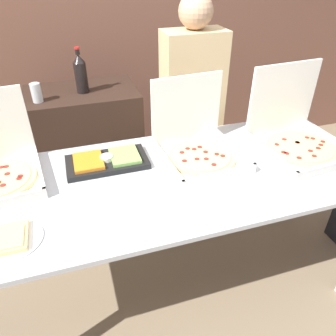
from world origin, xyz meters
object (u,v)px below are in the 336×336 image
object	(u,v)px
pizza_box_near_right	(297,136)
soda_can_silver	(36,93)
soda_bottle	(81,73)
pizza_box_far_left	(198,145)
veggie_tray	(107,161)
person_guest_cap	(191,118)
paper_plate_front_left	(13,239)

from	to	relation	value
pizza_box_near_right	soda_can_silver	xyz separation A→B (m)	(-1.41, 0.82, 0.12)
soda_bottle	soda_can_silver	bearing A→B (deg)	-164.05
soda_can_silver	soda_bottle	bearing A→B (deg)	15.95
pizza_box_far_left	soda_can_silver	bearing A→B (deg)	133.69
pizza_box_far_left	soda_can_silver	xyz separation A→B (m)	(-0.83, 0.75, 0.13)
veggie_tray	pizza_box_far_left	bearing A→B (deg)	-8.58
person_guest_cap	soda_can_silver	bearing A→B (deg)	-12.66
person_guest_cap	pizza_box_near_right	bearing A→B (deg)	124.54
paper_plate_front_left	veggie_tray	bearing A→B (deg)	44.76
veggie_tray	paper_plate_front_left	bearing A→B (deg)	-135.24
pizza_box_far_left	veggie_tray	distance (m)	0.50
soda_bottle	person_guest_cap	distance (m)	0.81
soda_bottle	person_guest_cap	xyz separation A→B (m)	(0.69, -0.31, -0.29)
paper_plate_front_left	soda_can_silver	size ratio (longest dim) A/B	1.88
pizza_box_near_right	veggie_tray	size ratio (longest dim) A/B	1.16
pizza_box_far_left	person_guest_cap	world-z (taller)	person_guest_cap
pizza_box_far_left	veggie_tray	xyz separation A→B (m)	(-0.49, 0.07, -0.05)
pizza_box_far_left	person_guest_cap	distance (m)	0.56
veggie_tray	person_guest_cap	distance (m)	0.80
soda_bottle	person_guest_cap	world-z (taller)	person_guest_cap
paper_plate_front_left	person_guest_cap	bearing A→B (deg)	38.92
person_guest_cap	soda_bottle	bearing A→B (deg)	-23.91
paper_plate_front_left	soda_bottle	xyz separation A→B (m)	(0.41, 1.20, 0.26)
soda_bottle	soda_can_silver	xyz separation A→B (m)	(-0.30, -0.09, -0.07)
soda_bottle	person_guest_cap	size ratio (longest dim) A/B	0.18
pizza_box_near_right	soda_can_silver	size ratio (longest dim) A/B	4.03
paper_plate_front_left	pizza_box_near_right	bearing A→B (deg)	10.82
pizza_box_near_right	pizza_box_far_left	bearing A→B (deg)	168.09
pizza_box_near_right	soda_bottle	world-z (taller)	pizza_box_near_right
pizza_box_far_left	pizza_box_near_right	xyz separation A→B (m)	(0.58, -0.08, 0.00)
paper_plate_front_left	veggie_tray	size ratio (longest dim) A/B	0.54
soda_bottle	soda_can_silver	size ratio (longest dim) A/B	2.46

